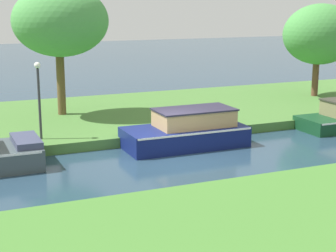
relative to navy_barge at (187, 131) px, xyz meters
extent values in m
plane|color=#243D50|center=(-1.16, -1.20, -0.63)|extent=(120.00, 120.00, 0.00)
cube|color=#477633|center=(-1.16, 5.80, -0.43)|extent=(72.00, 10.00, 0.40)
cube|color=navy|center=(-0.11, 0.00, -0.23)|extent=(4.80, 2.13, 0.80)
cube|color=white|center=(-0.11, 0.00, 0.13)|extent=(4.71, 2.16, 0.07)
cube|color=tan|center=(0.29, 0.00, 0.49)|extent=(3.00, 1.62, 0.64)
cube|color=#282437|center=(0.29, 0.00, 0.84)|extent=(3.10, 1.70, 0.06)
cube|color=#3D4160|center=(-6.21, 0.00, 0.24)|extent=(0.87, 1.95, 0.23)
cylinder|color=brown|center=(-3.57, 6.28, 1.51)|extent=(0.38, 0.38, 3.47)
ellipsoid|color=#4D994A|center=(-3.57, 5.76, 4.12)|extent=(4.33, 3.78, 3.20)
cylinder|color=brown|center=(10.69, 5.79, 1.04)|extent=(0.36, 0.36, 2.54)
ellipsoid|color=#479244|center=(10.69, 5.58, 3.22)|extent=(4.40, 3.36, 3.31)
cylinder|color=#333338|center=(-5.36, 1.88, 1.14)|extent=(0.10, 0.10, 2.74)
sphere|color=white|center=(-5.36, 1.88, 2.63)|extent=(0.24, 0.24, 0.24)
camera|label=1|loc=(-8.85, -18.65, 4.93)|focal=57.71mm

